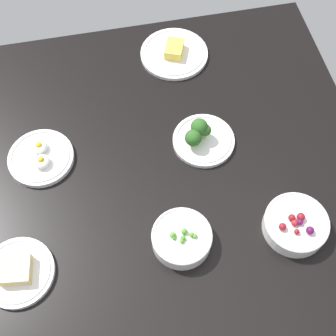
{
  "coord_description": "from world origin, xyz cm",
  "views": [
    {
      "loc": [
        -61.45,
        12.53,
        118.5
      ],
      "look_at": [
        0.0,
        0.0,
        6.0
      ],
      "focal_mm": 49.7,
      "sensor_mm": 36.0,
      "label": 1
    }
  ],
  "objects_px": {
    "plate_broccoli": "(202,138)",
    "plate_sandwich": "(18,272)",
    "bowl_peas": "(182,238)",
    "plate_cheese": "(174,53)",
    "plate_eggs": "(41,157)",
    "bowl_berries": "(296,224)"
  },
  "relations": [
    {
      "from": "plate_sandwich",
      "to": "bowl_berries",
      "type": "bearing_deg",
      "value": -91.8
    },
    {
      "from": "plate_broccoli",
      "to": "plate_cheese",
      "type": "bearing_deg",
      "value": 1.35
    },
    {
      "from": "bowl_peas",
      "to": "plate_broccoli",
      "type": "bearing_deg",
      "value": -22.91
    },
    {
      "from": "plate_broccoli",
      "to": "plate_cheese",
      "type": "height_order",
      "value": "plate_broccoli"
    },
    {
      "from": "bowl_peas",
      "to": "plate_cheese",
      "type": "bearing_deg",
      "value": -10.19
    },
    {
      "from": "plate_sandwich",
      "to": "plate_cheese",
      "type": "bearing_deg",
      "value": -40.03
    },
    {
      "from": "bowl_berries",
      "to": "plate_eggs",
      "type": "relative_size",
      "value": 0.9
    },
    {
      "from": "plate_cheese",
      "to": "plate_eggs",
      "type": "bearing_deg",
      "value": 124.53
    },
    {
      "from": "plate_eggs",
      "to": "plate_sandwich",
      "type": "bearing_deg",
      "value": 166.11
    },
    {
      "from": "bowl_berries",
      "to": "plate_eggs",
      "type": "xyz_separation_m",
      "value": [
        0.34,
        0.63,
        -0.01
      ]
    },
    {
      "from": "plate_eggs",
      "to": "bowl_peas",
      "type": "xyz_separation_m",
      "value": [
        -0.32,
        -0.34,
        0.01
      ]
    },
    {
      "from": "plate_eggs",
      "to": "plate_cheese",
      "type": "bearing_deg",
      "value": -55.47
    },
    {
      "from": "plate_broccoli",
      "to": "plate_sandwich",
      "type": "height_order",
      "value": "plate_broccoli"
    },
    {
      "from": "bowl_berries",
      "to": "plate_sandwich",
      "type": "bearing_deg",
      "value": 88.2
    },
    {
      "from": "plate_broccoli",
      "to": "plate_sandwich",
      "type": "xyz_separation_m",
      "value": [
        -0.29,
        0.54,
        -0.01
      ]
    },
    {
      "from": "bowl_berries",
      "to": "plate_eggs",
      "type": "distance_m",
      "value": 0.72
    },
    {
      "from": "plate_broccoli",
      "to": "plate_cheese",
      "type": "distance_m",
      "value": 0.34
    },
    {
      "from": "plate_broccoli",
      "to": "plate_cheese",
      "type": "relative_size",
      "value": 0.82
    },
    {
      "from": "plate_eggs",
      "to": "bowl_berries",
      "type": "bearing_deg",
      "value": -118.46
    },
    {
      "from": "bowl_berries",
      "to": "plate_sandwich",
      "type": "distance_m",
      "value": 0.71
    },
    {
      "from": "bowl_berries",
      "to": "plate_broccoli",
      "type": "bearing_deg",
      "value": 29.38
    },
    {
      "from": "plate_sandwich",
      "to": "bowl_peas",
      "type": "height_order",
      "value": "bowl_peas"
    }
  ]
}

